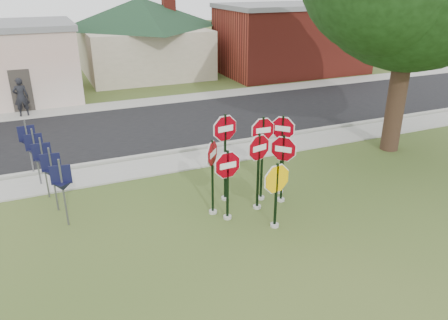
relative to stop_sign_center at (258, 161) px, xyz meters
name	(u,v)px	position (x,y,z in m)	size (l,w,h in m)	color
ground	(267,231)	(-0.33, -1.25, -1.54)	(120.00, 120.00, 0.00)	#334B1C
sidewalk_near	(198,159)	(-0.33, 4.25, -1.51)	(60.00, 1.60, 0.06)	gray
road	(165,125)	(-0.33, 8.75, -1.52)	(60.00, 7.00, 0.04)	black
sidewalk_far	(143,103)	(-0.33, 13.05, -1.51)	(60.00, 1.60, 0.06)	gray
curb	(190,149)	(-0.33, 5.25, -1.47)	(60.00, 0.20, 0.14)	gray
stop_sign_center	(258,161)	(0.00, 0.00, 0.00)	(1.05, 0.28, 2.49)	#A7A59C
stop_sign_yellow	(276,188)	(-0.03, -1.13, -0.34)	(1.13, 0.24, 2.04)	#A7A59C
stop_sign_left	(228,176)	(-1.07, -0.20, -0.20)	(1.09, 0.24, 2.22)	#A7A59C
stop_sign_right	(283,160)	(0.89, 0.12, -0.16)	(0.77, 0.78, 2.27)	#A7A59C
stop_sign_back_right	(262,147)	(0.38, 0.49, 0.20)	(1.02, 0.24, 2.79)	#A7A59C
stop_sign_back_left	(225,145)	(-0.66, 0.90, 0.30)	(1.09, 0.24, 2.89)	#A7A59C
stop_sign_far_right	(282,144)	(1.14, 0.64, 0.14)	(0.74, 0.73, 2.70)	#A7A59C
stop_sign_far_left	(212,168)	(-1.34, 0.25, -0.08)	(0.68, 0.75, 2.40)	#A7A59C
route_sign_row	(43,162)	(-5.73, 3.25, -0.31)	(1.43, 4.63, 2.00)	#59595E
building_house	(141,21)	(1.68, 20.75, 2.11)	(11.60, 11.60, 6.20)	#C3B39B
building_brick	(292,38)	(11.67, 17.25, 0.87)	(10.20, 6.20, 4.75)	maroon
pedestrian	(21,97)	(-6.38, 12.89, -0.52)	(0.70, 0.46, 1.91)	black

